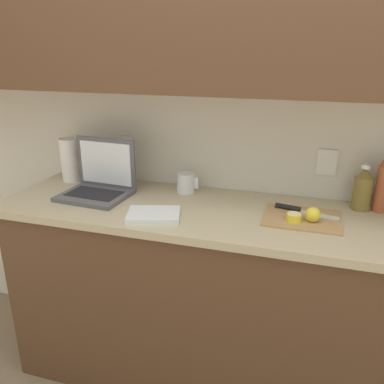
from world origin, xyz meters
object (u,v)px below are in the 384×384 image
Objects in this scene: laptop at (99,182)px; paper_towel_roll at (71,160)px; bottle_oil_tall at (384,183)px; lemon_half_cut at (294,217)px; knife at (296,209)px; bottle_water_clear at (362,189)px; cutting_board at (302,218)px; lemon_whole_beside at (313,215)px; measuring_cup at (186,183)px.

paper_towel_roll is at bearing 153.08° from laptop.
paper_towel_roll is at bearing -179.25° from bottle_oil_tall.
lemon_half_cut is 1.20m from paper_towel_roll.
knife is 0.31m from bottle_water_clear.
cutting_board is 0.07m from knife.
lemon_whole_beside is at bearing -37.39° from cutting_board.
laptop reaches higher than lemon_half_cut.
laptop is 5.47× the size of lemon_half_cut.
cutting_board is 0.32m from bottle_water_clear.
bottle_oil_tall is (0.35, 0.23, 0.11)m from lemon_half_cut.
cutting_board is 5.21× the size of lemon_half_cut.
bottle_oil_tall is at bearing 1.10° from measuring_cup.
cutting_board is at bearing 2.87° from laptop.
measuring_cup is at bearing 25.20° from laptop.
lemon_half_cut is 0.58m from measuring_cup.
laptop is 1.21× the size of knife.
bottle_water_clear is at bearing 0.79° from paper_towel_roll.
cutting_board is at bearing 142.61° from lemon_whole_beside.
knife is at bearing -154.92° from bottle_water_clear.
measuring_cup is 0.48× the size of paper_towel_roll.
cutting_board is at bearing -7.93° from paper_towel_roll.
measuring_cup is at bearing -178.90° from bottle_oil_tall.
lemon_half_cut is (-0.00, -0.11, 0.01)m from knife.
measuring_cup is 0.64m from paper_towel_roll.
bottle_oil_tall reaches higher than bottle_water_clear.
lemon_half_cut is at bearing -10.29° from paper_towel_roll.
lemon_whole_beside is at bearing -18.50° from measuring_cup.
knife is at bearing -11.56° from measuring_cup.
paper_towel_roll is (-0.25, 0.15, 0.05)m from laptop.
bottle_water_clear is (0.27, 0.23, 0.07)m from lemon_half_cut.
cutting_board is at bearing -51.48° from knife.
measuring_cup is at bearing 161.50° from lemon_whole_beside.
bottle_water_clear is at bearing 38.08° from cutting_board.
lemon_half_cut is 0.08m from lemon_whole_beside.
lemon_whole_beside is 0.64m from measuring_cup.
measuring_cup is (-0.54, 0.11, 0.03)m from knife.
paper_towel_roll is (-1.45, -0.02, 0.02)m from bottle_water_clear.
knife is 1.20× the size of paper_towel_roll.
lemon_whole_beside reaches higher than lemon_half_cut.
knife reaches higher than cutting_board.
laptop reaches higher than knife.
laptop is 0.29m from paper_towel_roll.
cutting_board is at bearing -149.56° from bottle_oil_tall.
laptop is 0.96m from cutting_board.
knife is (0.93, 0.04, -0.05)m from laptop.
laptop is at bearing 177.06° from lemon_whole_beside.
bottle_oil_tall is 1.38× the size of bottle_water_clear.
bottle_oil_tall is at bearing 0.75° from paper_towel_roll.
laptop is at bearing -158.82° from measuring_cup.
cutting_board is 2.88× the size of measuring_cup.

